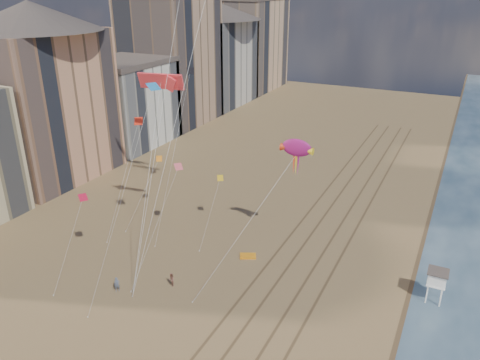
# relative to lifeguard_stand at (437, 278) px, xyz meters

# --- Properties ---
(wet_sand) EXTENTS (260.00, 260.00, 0.00)m
(wet_sand) POSITION_rel_lifeguard_stand_xyz_m (1.86, 14.10, -2.85)
(wet_sand) COLOR #42301E
(wet_sand) RESTS_ON ground
(tracks) EXTENTS (7.68, 120.00, 0.01)m
(tracks) POSITION_rel_lifeguard_stand_xyz_m (-14.59, 4.10, -2.84)
(tracks) COLOR brown
(tracks) RESTS_ON ground
(buildings) EXTENTS (34.72, 131.35, 29.00)m
(buildings) POSITION_rel_lifeguard_stand_xyz_m (-62.87, 39.69, 10.70)
(buildings) COLOR #C6B284
(buildings) RESTS_ON ground
(lifeguard_stand) EXTENTS (2.05, 2.05, 3.69)m
(lifeguard_stand) POSITION_rel_lifeguard_stand_xyz_m (0.00, 0.00, 0.00)
(lifeguard_stand) COLOR white
(lifeguard_stand) RESTS_ON ground
(grounded_kite) EXTENTS (2.27, 1.94, 0.22)m
(grounded_kite) POSITION_rel_lifeguard_stand_xyz_m (-21.11, -0.92, -2.74)
(grounded_kite) COLOR orange
(grounded_kite) RESTS_ON ground
(show_kite) EXTENTS (4.78, 7.78, 20.07)m
(show_kite) POSITION_rel_lifeguard_stand_xyz_m (-16.97, 3.14, 10.55)
(show_kite) COLOR #951664
(show_kite) RESTS_ON ground
(kite_flyer_a) EXTENTS (0.72, 0.71, 1.68)m
(kite_flyer_a) POSITION_rel_lifeguard_stand_xyz_m (-30.85, -13.38, -2.01)
(kite_flyer_a) COLOR slate
(kite_flyer_a) RESTS_ON ground
(kite_flyer_b) EXTENTS (0.94, 0.97, 1.58)m
(kite_flyer_b) POSITION_rel_lifeguard_stand_xyz_m (-26.12, -10.00, -2.06)
(kite_flyer_b) COLOR #9C634F
(kite_flyer_b) RESTS_ON ground
(small_kites) EXTENTS (11.90, 18.12, 14.30)m
(small_kites) POSITION_rel_lifeguard_stand_xyz_m (-33.15, -0.98, 11.35)
(small_kites) COLOR #D4525A
(small_kites) RESTS_ON ground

